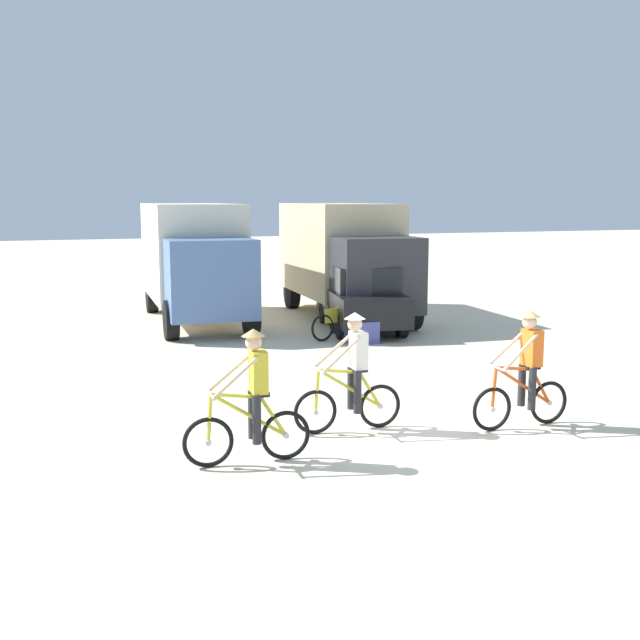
{
  "coord_description": "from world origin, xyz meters",
  "views": [
    {
      "loc": [
        -5.68,
        -9.94,
        3.5
      ],
      "look_at": [
        -0.29,
        4.38,
        1.1
      ],
      "focal_mm": 43.61,
      "sensor_mm": 36.0,
      "label": 1
    }
  ],
  "objects_px": {
    "box_truck_cream_rv": "(195,256)",
    "cyclist_near_camera": "(525,373)",
    "sedan_parked": "(362,298)",
    "box_truck_tan_camper": "(344,254)",
    "bicycle_spare": "(339,323)",
    "cyclist_cowboy_hat": "(352,376)",
    "cyclist_orange_shirt": "(251,401)",
    "supply_crate": "(361,331)"
  },
  "relations": [
    {
      "from": "box_truck_cream_rv",
      "to": "cyclist_near_camera",
      "type": "bearing_deg",
      "value": -77.8
    },
    {
      "from": "sedan_parked",
      "to": "cyclist_near_camera",
      "type": "height_order",
      "value": "cyclist_near_camera"
    },
    {
      "from": "box_truck_tan_camper",
      "to": "bicycle_spare",
      "type": "bearing_deg",
      "value": -114.04
    },
    {
      "from": "sedan_parked",
      "to": "cyclist_cowboy_hat",
      "type": "xyz_separation_m",
      "value": [
        -3.81,
        -8.32,
        -0.04
      ]
    },
    {
      "from": "cyclist_cowboy_hat",
      "to": "bicycle_spare",
      "type": "xyz_separation_m",
      "value": [
        2.75,
        7.28,
        -0.45
      ]
    },
    {
      "from": "cyclist_orange_shirt",
      "to": "cyclist_cowboy_hat",
      "type": "xyz_separation_m",
      "value": [
        1.82,
        0.89,
        0.0
      ]
    },
    {
      "from": "cyclist_cowboy_hat",
      "to": "cyclist_near_camera",
      "type": "xyz_separation_m",
      "value": [
        2.57,
        -0.76,
        0.0
      ]
    },
    {
      "from": "sedan_parked",
      "to": "bicycle_spare",
      "type": "relative_size",
      "value": 2.66
    },
    {
      "from": "cyclist_orange_shirt",
      "to": "sedan_parked",
      "type": "bearing_deg",
      "value": 58.58
    },
    {
      "from": "sedan_parked",
      "to": "cyclist_cowboy_hat",
      "type": "height_order",
      "value": "cyclist_cowboy_hat"
    },
    {
      "from": "box_truck_tan_camper",
      "to": "cyclist_cowboy_hat",
      "type": "height_order",
      "value": "box_truck_tan_camper"
    },
    {
      "from": "bicycle_spare",
      "to": "cyclist_cowboy_hat",
      "type": "bearing_deg",
      "value": -110.7
    },
    {
      "from": "box_truck_cream_rv",
      "to": "sedan_parked",
      "type": "relative_size",
      "value": 1.54
    },
    {
      "from": "sedan_parked",
      "to": "supply_crate",
      "type": "xyz_separation_m",
      "value": [
        -0.72,
        -1.64,
        -0.61
      ]
    },
    {
      "from": "box_truck_cream_rv",
      "to": "cyclist_cowboy_hat",
      "type": "bearing_deg",
      "value": -89.74
    },
    {
      "from": "cyclist_cowboy_hat",
      "to": "bicycle_spare",
      "type": "bearing_deg",
      "value": 69.3
    },
    {
      "from": "cyclist_orange_shirt",
      "to": "supply_crate",
      "type": "xyz_separation_m",
      "value": [
        4.9,
        7.57,
        -0.57
      ]
    },
    {
      "from": "box_truck_cream_rv",
      "to": "cyclist_cowboy_hat",
      "type": "height_order",
      "value": "box_truck_cream_rv"
    },
    {
      "from": "box_truck_cream_rv",
      "to": "supply_crate",
      "type": "relative_size",
      "value": 9.51
    },
    {
      "from": "box_truck_tan_camper",
      "to": "cyclist_near_camera",
      "type": "distance_m",
      "value": 11.65
    },
    {
      "from": "box_truck_cream_rv",
      "to": "cyclist_orange_shirt",
      "type": "height_order",
      "value": "box_truck_cream_rv"
    },
    {
      "from": "supply_crate",
      "to": "sedan_parked",
      "type": "bearing_deg",
      "value": 66.15
    },
    {
      "from": "cyclist_orange_shirt",
      "to": "bicycle_spare",
      "type": "height_order",
      "value": "cyclist_orange_shirt"
    },
    {
      "from": "box_truck_cream_rv",
      "to": "cyclist_orange_shirt",
      "type": "distance_m",
      "value": 12.4
    },
    {
      "from": "box_truck_cream_rv",
      "to": "bicycle_spare",
      "type": "relative_size",
      "value": 4.09
    },
    {
      "from": "cyclist_cowboy_hat",
      "to": "bicycle_spare",
      "type": "distance_m",
      "value": 7.79
    },
    {
      "from": "sedan_parked",
      "to": "cyclist_cowboy_hat",
      "type": "bearing_deg",
      "value": -114.58
    },
    {
      "from": "box_truck_tan_camper",
      "to": "cyclist_orange_shirt",
      "type": "xyz_separation_m",
      "value": [
        -6.1,
        -11.61,
        -1.03
      ]
    },
    {
      "from": "cyclist_cowboy_hat",
      "to": "box_truck_cream_rv",
      "type": "bearing_deg",
      "value": 90.26
    },
    {
      "from": "supply_crate",
      "to": "cyclist_orange_shirt",
      "type": "bearing_deg",
      "value": -122.92
    },
    {
      "from": "sedan_parked",
      "to": "supply_crate",
      "type": "height_order",
      "value": "sedan_parked"
    },
    {
      "from": "bicycle_spare",
      "to": "cyclist_orange_shirt",
      "type": "bearing_deg",
      "value": -119.23
    },
    {
      "from": "supply_crate",
      "to": "cyclist_near_camera",
      "type": "bearing_deg",
      "value": -93.96
    },
    {
      "from": "box_truck_tan_camper",
      "to": "cyclist_near_camera",
      "type": "bearing_deg",
      "value": -98.5
    },
    {
      "from": "sedan_parked",
      "to": "box_truck_cream_rv",
      "type": "bearing_deg",
      "value": 141.92
    },
    {
      "from": "sedan_parked",
      "to": "cyclist_orange_shirt",
      "type": "bearing_deg",
      "value": -121.42
    },
    {
      "from": "sedan_parked",
      "to": "cyclist_orange_shirt",
      "type": "xyz_separation_m",
      "value": [
        -5.63,
        -9.21,
        -0.04
      ]
    },
    {
      "from": "box_truck_cream_rv",
      "to": "supply_crate",
      "type": "xyz_separation_m",
      "value": [
        3.13,
        -4.66,
        -1.6
      ]
    },
    {
      "from": "box_truck_cream_rv",
      "to": "box_truck_tan_camper",
      "type": "bearing_deg",
      "value": -8.25
    },
    {
      "from": "cyclist_orange_shirt",
      "to": "cyclist_near_camera",
      "type": "bearing_deg",
      "value": 1.67
    },
    {
      "from": "box_truck_cream_rv",
      "to": "box_truck_tan_camper",
      "type": "distance_m",
      "value": 4.38
    },
    {
      "from": "cyclist_orange_shirt",
      "to": "supply_crate",
      "type": "relative_size",
      "value": 2.52
    }
  ]
}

